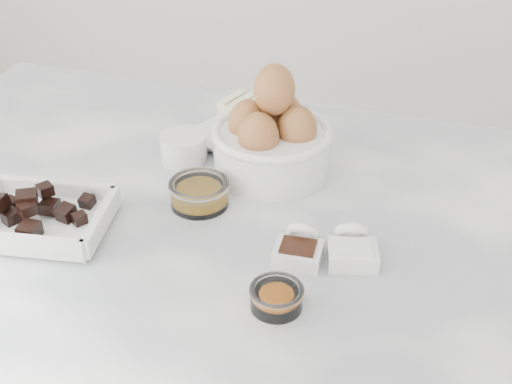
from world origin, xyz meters
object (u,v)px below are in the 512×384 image
zest_bowl (276,297)px  salt_spoon (352,248)px  egg_bowl (272,138)px  honey_bowl (199,193)px  vanilla_spoon (299,248)px  butter_plate (248,127)px  sugar_ramekin (183,147)px  chocolate_dish (39,215)px

zest_bowl → salt_spoon: size_ratio=0.75×
egg_bowl → honey_bowl: egg_bowl is taller
egg_bowl → vanilla_spoon: (0.09, -0.19, -0.04)m
egg_bowl → zest_bowl: bearing=-72.3°
butter_plate → egg_bowl: size_ratio=1.18×
honey_bowl → salt_spoon: 0.24m
sugar_ramekin → vanilla_spoon: (0.23, -0.18, -0.01)m
chocolate_dish → vanilla_spoon: (0.35, 0.04, -0.01)m
chocolate_dish → sugar_ramekin: size_ratio=2.85×
sugar_ramekin → vanilla_spoon: bearing=-37.9°
chocolate_dish → vanilla_spoon: size_ratio=2.71×
chocolate_dish → butter_plate: (0.19, 0.32, 0.00)m
butter_plate → egg_bowl: egg_bowl is taller
zest_bowl → sugar_ramekin: bearing=129.7°
egg_bowl → vanilla_spoon: bearing=-64.0°
butter_plate → zest_bowl: butter_plate is taller
chocolate_dish → sugar_ramekin: chocolate_dish is taller
honey_bowl → zest_bowl: bearing=-46.4°
honey_bowl → vanilla_spoon: bearing=-24.3°
salt_spoon → honey_bowl: bearing=166.4°
sugar_ramekin → chocolate_dish: bearing=-117.1°
zest_bowl → salt_spoon: 0.13m
honey_bowl → salt_spoon: (0.23, -0.06, -0.00)m
honey_bowl → vanilla_spoon: vanilla_spoon is taller
zest_bowl → vanilla_spoon: bearing=89.1°
honey_bowl → butter_plate: bearing=88.3°
egg_bowl → salt_spoon: bearing=-47.7°
chocolate_dish → zest_bowl: chocolate_dish is taller
sugar_ramekin → salt_spoon: size_ratio=0.83×
chocolate_dish → honey_bowl: bearing=32.7°
sugar_ramekin → zest_bowl: sugar_ramekin is taller
sugar_ramekin → salt_spoon: (0.30, -0.16, -0.01)m
chocolate_dish → zest_bowl: size_ratio=3.15×
sugar_ramekin → egg_bowl: bearing=4.6°
honey_bowl → chocolate_dish: bearing=-147.3°
chocolate_dish → honey_bowl: (0.18, 0.12, -0.00)m
chocolate_dish → salt_spoon: 0.42m
vanilla_spoon → salt_spoon: salt_spoon is taller
sugar_ramekin → vanilla_spoon: 0.30m
chocolate_dish → vanilla_spoon: bearing=7.1°
butter_plate → zest_bowl: size_ratio=3.29×
sugar_ramekin → honey_bowl: size_ratio=0.83×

